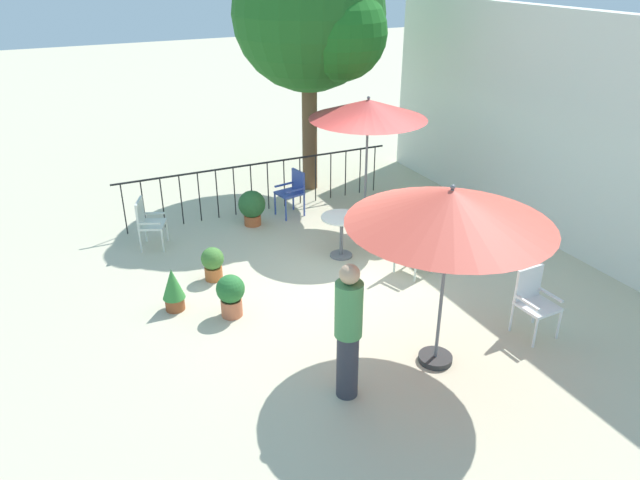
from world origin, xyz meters
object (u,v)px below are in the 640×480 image
object	(u,v)px
patio_chair_3	(534,298)
potted_plant_1	(173,288)
patio_chair_0	(147,220)
shade_tree	(312,13)
patio_umbrella_1	(451,208)
potted_plant_2	(213,262)
patio_chair_2	(410,242)
cafe_table_0	(342,229)
potted_plant_4	(231,294)
patio_chair_1	(293,190)
standing_person	(348,330)
potted_plant_3	(252,206)
patio_umbrella_0	(368,111)
potted_plant_0	(386,236)

from	to	relation	value
patio_chair_3	potted_plant_1	bearing A→B (deg)	-121.80
patio_chair_0	shade_tree	bearing A→B (deg)	110.44
patio_umbrella_1	potted_plant_2	bearing A→B (deg)	-149.23
patio_umbrella_1	patio_chair_2	distance (m)	2.94
cafe_table_0	shade_tree	bearing A→B (deg)	163.77
potted_plant_1	potted_plant_4	size ratio (longest dim) A/B	1.04
cafe_table_0	patio_chair_1	bearing A→B (deg)	-179.04
shade_tree	cafe_table_0	xyz separation A→B (m)	(3.24, -0.94, -3.18)
shade_tree	standing_person	size ratio (longest dim) A/B	2.97
patio_chair_2	potted_plant_3	size ratio (longest dim) A/B	1.37
patio_chair_0	potted_plant_1	xyz separation A→B (m)	(2.28, -0.08, -0.16)
shade_tree	patio_chair_1	size ratio (longest dim) A/B	5.80
potted_plant_2	patio_chair_1	bearing A→B (deg)	130.78
patio_umbrella_0	potted_plant_2	bearing A→B (deg)	-76.06
patio_umbrella_1	patio_chair_1	world-z (taller)	patio_umbrella_1
patio_umbrella_0	shade_tree	bearing A→B (deg)	-178.68
cafe_table_0	standing_person	distance (m)	3.63
potted_plant_1	potted_plant_2	world-z (taller)	potted_plant_1
patio_umbrella_0	potted_plant_2	world-z (taller)	patio_umbrella_0
potted_plant_3	potted_plant_0	bearing A→B (deg)	40.52
patio_chair_1	potted_plant_2	size ratio (longest dim) A/B	1.62
patio_chair_1	potted_plant_1	xyz separation A→B (m)	(2.54, -2.98, -0.18)
patio_umbrella_1	standing_person	xyz separation A→B (m)	(0.08, -1.33, -1.24)
patio_umbrella_0	standing_person	distance (m)	5.11
cafe_table_0	potted_plant_4	xyz separation A→B (m)	(1.00, -2.30, -0.16)
patio_umbrella_1	potted_plant_0	distance (m)	3.72
potted_plant_0	shade_tree	bearing A→B (deg)	177.79
patio_chair_3	standing_person	xyz separation A→B (m)	(0.08, -2.90, 0.37)
shade_tree	potted_plant_1	world-z (taller)	shade_tree
patio_chair_1	potted_plant_2	bearing A→B (deg)	-49.22
shade_tree	potted_plant_4	distance (m)	6.29
patio_chair_3	potted_plant_1	world-z (taller)	patio_chair_3
cafe_table_0	patio_chair_2	xyz separation A→B (m)	(0.95, 0.77, 0.01)
cafe_table_0	potted_plant_3	bearing A→B (deg)	-153.83
potted_plant_1	standing_person	xyz separation A→B (m)	(2.76, 1.42, 0.56)
patio_chair_0	potted_plant_2	world-z (taller)	patio_chair_0
patio_chair_1	cafe_table_0	bearing A→B (deg)	0.96
shade_tree	standing_person	world-z (taller)	shade_tree
shade_tree	potted_plant_1	bearing A→B (deg)	-46.74
shade_tree	patio_chair_2	xyz separation A→B (m)	(4.18, -0.17, -3.17)
shade_tree	patio_umbrella_1	size ratio (longest dim) A/B	2.14
cafe_table_0	potted_plant_3	distance (m)	2.14
potted_plant_2	patio_chair_2	bearing A→B (deg)	69.86
potted_plant_2	patio_umbrella_0	bearing A→B (deg)	103.94
patio_chair_2	cafe_table_0	bearing A→B (deg)	-140.79
patio_chair_0	potted_plant_0	world-z (taller)	patio_chair_0
cafe_table_0	potted_plant_1	world-z (taller)	cafe_table_0
patio_chair_0	patio_chair_3	distance (m)	6.53
potted_plant_0	potted_plant_3	bearing A→B (deg)	-139.48
patio_chair_1	standing_person	xyz separation A→B (m)	(5.30, -1.56, 0.38)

